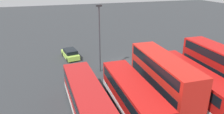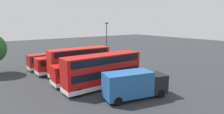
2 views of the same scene
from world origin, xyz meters
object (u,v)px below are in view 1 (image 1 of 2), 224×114
bus_single_deck_fourth (132,95)px  lamp_post_tall (99,34)px  bus_double_decker_third (163,77)px  bus_double_decker_near_end (223,69)px  bus_single_deck_second (193,80)px  waste_bin_yellow (138,61)px  bus_single_deck_fifth (88,101)px  car_hatchback_silver (70,54)px

bus_single_deck_fourth → lamp_post_tall: 9.82m
bus_double_decker_third → lamp_post_tall: lamp_post_tall is taller
bus_single_deck_fourth → bus_double_decker_near_end: bearing=-176.5°
bus_single_deck_second → waste_bin_yellow: (1.94, -9.13, -1.15)m
bus_single_deck_second → bus_single_deck_fourth: size_ratio=1.09×
bus_double_decker_near_end → lamp_post_tall: lamp_post_tall is taller
bus_single_deck_fifth → lamp_post_tall: size_ratio=1.34×
bus_single_deck_fourth → waste_bin_yellow: bearing=-117.6°
bus_single_deck_second → bus_single_deck_fifth: 11.16m
bus_single_deck_second → bus_single_deck_fourth: 7.13m
car_hatchback_silver → lamp_post_tall: (-3.12, 6.03, 4.30)m
bus_double_decker_third → car_hatchback_silver: 16.19m
bus_double_decker_third → bus_single_deck_fourth: bus_double_decker_third is taller
bus_double_decker_near_end → car_hatchback_silver: bus_double_decker_near_end is taller
bus_single_deck_second → bus_double_decker_third: (3.50, -0.16, 0.82)m
bus_double_decker_near_end → waste_bin_yellow: bearing=-58.7°
bus_double_decker_near_end → lamp_post_tall: 14.43m
car_hatchback_silver → lamp_post_tall: lamp_post_tall is taller
bus_single_deck_fifth → car_hatchback_silver: 15.07m
lamp_post_tall → bus_double_decker_third: bearing=116.8°
bus_double_decker_near_end → bus_single_deck_fourth: size_ratio=1.06×
bus_double_decker_near_end → car_hatchback_silver: 20.61m
bus_double_decker_third → waste_bin_yellow: bearing=-99.8°
bus_single_deck_fifth → bus_double_decker_third: bearing=-174.8°
bus_double_decker_third → car_hatchback_silver: bus_double_decker_third is taller
lamp_post_tall → waste_bin_yellow: bearing=-173.5°
bus_double_decker_third → bus_single_deck_fifth: bus_double_decker_third is taller
bus_single_deck_second → car_hatchback_silver: (10.82, -14.50, -0.92)m
bus_single_deck_fifth → car_hatchback_silver: size_ratio=2.68×
bus_double_decker_near_end → lamp_post_tall: (11.35, -8.55, 2.55)m
bus_double_decker_near_end → bus_double_decker_third: (7.15, -0.24, -0.00)m
bus_double_decker_near_end → bus_single_deck_fourth: 10.79m
bus_single_deck_fourth → car_hatchback_silver: size_ratio=2.41×
bus_single_deck_fourth → waste_bin_yellow: (-5.15, -9.86, -1.14)m
bus_single_deck_fourth → bus_single_deck_fifth: same height
bus_single_deck_second → lamp_post_tall: 11.93m
bus_single_deck_second → bus_single_deck_fourth: same height
bus_single_deck_second → lamp_post_tall: lamp_post_tall is taller
car_hatchback_silver → bus_single_deck_fifth: bearing=88.8°
bus_single_deck_fifth → waste_bin_yellow: size_ratio=12.13×
waste_bin_yellow → lamp_post_tall: bearing=6.5°
bus_double_decker_third → bus_single_deck_fifth: bearing=5.2°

